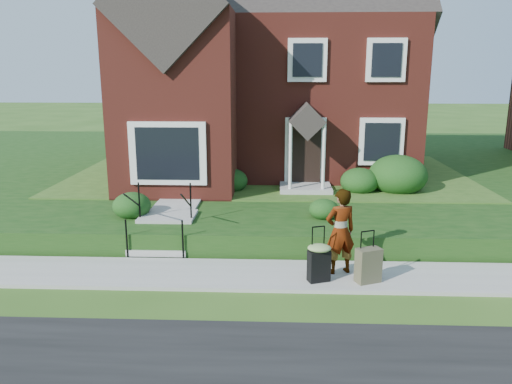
# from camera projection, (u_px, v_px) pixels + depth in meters

# --- Properties ---
(ground) EXTENTS (120.00, 120.00, 0.00)m
(ground) POSITION_uv_depth(u_px,v_px,m) (262.00, 277.00, 10.64)
(ground) COLOR #2D5119
(ground) RESTS_ON ground
(sidewalk) EXTENTS (60.00, 1.60, 0.08)m
(sidewalk) POSITION_uv_depth(u_px,v_px,m) (262.00, 275.00, 10.63)
(sidewalk) COLOR #9E9B93
(sidewalk) RESTS_ON ground
(terrace) EXTENTS (44.00, 20.00, 0.60)m
(terrace) POSITION_uv_depth(u_px,v_px,m) (364.00, 168.00, 20.99)
(terrace) COLOR #14390F
(terrace) RESTS_ON ground
(walkway) EXTENTS (1.20, 6.00, 0.06)m
(walkway) POSITION_uv_depth(u_px,v_px,m) (186.00, 192.00, 15.45)
(walkway) COLOR #9E9B93
(walkway) RESTS_ON terrace
(main_house) EXTENTS (10.40, 10.20, 9.40)m
(main_house) POSITION_uv_depth(u_px,v_px,m) (264.00, 44.00, 18.74)
(main_house) COLOR maroon
(main_house) RESTS_ON terrace
(front_steps) EXTENTS (1.40, 2.02, 1.50)m
(front_steps) POSITION_uv_depth(u_px,v_px,m) (164.00, 228.00, 12.42)
(front_steps) COLOR #9E9B93
(front_steps) RESTS_ON ground
(foundation_shrubs) EXTENTS (9.76, 4.52, 1.27)m
(foundation_shrubs) POSITION_uv_depth(u_px,v_px,m) (312.00, 177.00, 15.32)
(foundation_shrubs) COLOR #12330F
(foundation_shrubs) RESTS_ON terrace
(woman) EXTENTS (0.78, 0.64, 1.84)m
(woman) POSITION_uv_depth(u_px,v_px,m) (340.00, 231.00, 10.45)
(woman) COLOR #999999
(woman) RESTS_ON sidewalk
(suitcase_black) EXTENTS (0.58, 0.53, 1.16)m
(suitcase_black) POSITION_uv_depth(u_px,v_px,m) (319.00, 260.00, 10.13)
(suitcase_black) COLOR black
(suitcase_black) RESTS_ON sidewalk
(suitcase_olive) EXTENTS (0.56, 0.45, 1.07)m
(suitcase_olive) POSITION_uv_depth(u_px,v_px,m) (368.00, 265.00, 10.11)
(suitcase_olive) COLOR #4E4B34
(suitcase_olive) RESTS_ON sidewalk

